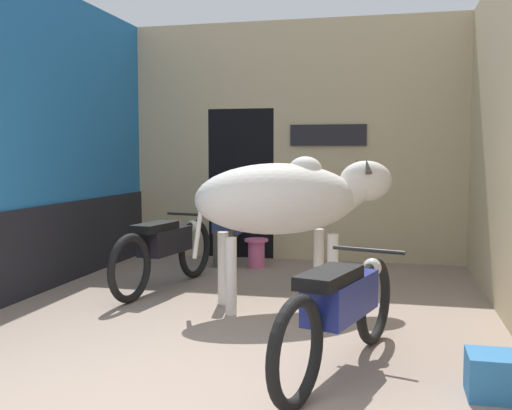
{
  "coord_description": "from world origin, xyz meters",
  "views": [
    {
      "loc": [
        1.4,
        -3.21,
        1.54
      ],
      "look_at": [
        0.11,
        2.39,
        1.04
      ],
      "focal_mm": 42.0,
      "sensor_mm": 36.0,
      "label": 1
    }
  ],
  "objects_px": {
    "plastic_stool": "(256,252)",
    "crate": "(503,376)",
    "motorcycle_far": "(165,248)",
    "shopkeeper_seated": "(226,222)",
    "motorcycle_near": "(341,307)",
    "cow": "(288,199)"
  },
  "relations": [
    {
      "from": "shopkeeper_seated",
      "to": "crate",
      "type": "distance_m",
      "value": 4.92
    },
    {
      "from": "motorcycle_near",
      "to": "crate",
      "type": "relative_size",
      "value": 4.72
    },
    {
      "from": "motorcycle_near",
      "to": "plastic_stool",
      "type": "xyz_separation_m",
      "value": [
        -1.45,
        3.65,
        -0.25
      ]
    },
    {
      "from": "motorcycle_far",
      "to": "plastic_stool",
      "type": "height_order",
      "value": "motorcycle_far"
    },
    {
      "from": "cow",
      "to": "shopkeeper_seated",
      "type": "relative_size",
      "value": 1.8
    },
    {
      "from": "plastic_stool",
      "to": "shopkeeper_seated",
      "type": "bearing_deg",
      "value": 174.67
    },
    {
      "from": "cow",
      "to": "crate",
      "type": "distance_m",
      "value": 2.8
    },
    {
      "from": "crate",
      "to": "cow",
      "type": "bearing_deg",
      "value": 131.01
    },
    {
      "from": "motorcycle_near",
      "to": "shopkeeper_seated",
      "type": "height_order",
      "value": "shopkeeper_seated"
    },
    {
      "from": "plastic_stool",
      "to": "crate",
      "type": "distance_m",
      "value": 4.62
    },
    {
      "from": "motorcycle_far",
      "to": "shopkeeper_seated",
      "type": "xyz_separation_m",
      "value": [
        0.29,
        1.53,
        0.14
      ]
    },
    {
      "from": "motorcycle_near",
      "to": "motorcycle_far",
      "type": "relative_size",
      "value": 1.0
    },
    {
      "from": "crate",
      "to": "shopkeeper_seated",
      "type": "bearing_deg",
      "value": 126.61
    },
    {
      "from": "crate",
      "to": "motorcycle_near",
      "type": "bearing_deg",
      "value": 167.22
    },
    {
      "from": "cow",
      "to": "shopkeeper_seated",
      "type": "xyz_separation_m",
      "value": [
        -1.19,
        1.94,
        -0.48
      ]
    },
    {
      "from": "shopkeeper_seated",
      "to": "crate",
      "type": "relative_size",
      "value": 2.64
    },
    {
      "from": "motorcycle_near",
      "to": "motorcycle_far",
      "type": "xyz_separation_m",
      "value": [
        -2.17,
        2.16,
        0.01
      ]
    },
    {
      "from": "shopkeeper_seated",
      "to": "plastic_stool",
      "type": "xyz_separation_m",
      "value": [
        0.43,
        -0.04,
        -0.4
      ]
    },
    {
      "from": "cow",
      "to": "motorcycle_far",
      "type": "relative_size",
      "value": 1.01
    },
    {
      "from": "plastic_stool",
      "to": "crate",
      "type": "bearing_deg",
      "value": -57.4
    },
    {
      "from": "shopkeeper_seated",
      "to": "crate",
      "type": "bearing_deg",
      "value": -53.39
    },
    {
      "from": "shopkeeper_seated",
      "to": "crate",
      "type": "xyz_separation_m",
      "value": [
        2.92,
        -3.93,
        -0.47
      ]
    }
  ]
}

